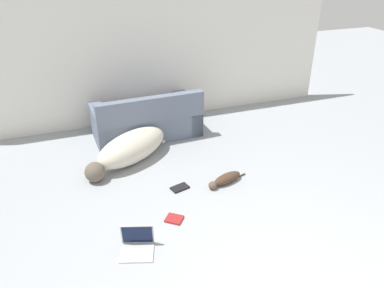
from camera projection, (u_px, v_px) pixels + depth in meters
The scene contains 7 objects.
wall_back at pixel (152, 48), 6.23m from camera, with size 6.54×0.06×2.52m.
couch at pixel (147, 121), 6.05m from camera, with size 1.70×0.92×0.77m.
dog at pixel (130, 149), 5.32m from camera, with size 1.56×1.10×0.43m.
cat at pixel (225, 179), 4.88m from camera, with size 0.62×0.27×0.13m.
laptop_open at pixel (137, 242), 3.81m from camera, with size 0.41×0.39×0.26m.
book_black at pixel (180, 188), 4.80m from camera, with size 0.25×0.19×0.02m.
book_red at pixel (174, 219), 4.25m from camera, with size 0.25×0.24×0.02m.
Camera 1 is at (-1.51, -1.63, 2.75)m, focal length 35.00 mm.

